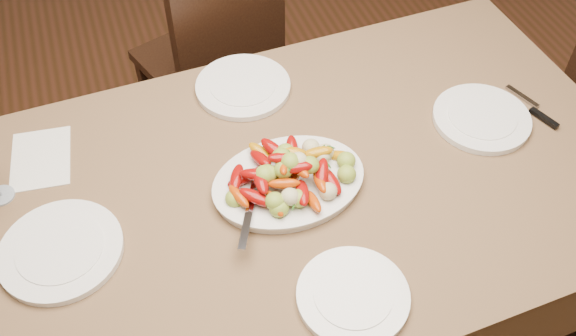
% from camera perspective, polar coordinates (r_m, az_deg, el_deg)
% --- Properties ---
extents(floor, '(6.00, 6.00, 0.00)m').
position_cam_1_polar(floor, '(2.38, -1.10, -8.38)').
color(floor, '#3B2011').
rests_on(floor, ground).
extents(dining_table, '(1.88, 1.11, 0.76)m').
position_cam_1_polar(dining_table, '(1.93, -0.00, -8.65)').
color(dining_table, brown).
rests_on(dining_table, ground).
extents(chair_far, '(0.53, 0.53, 0.95)m').
position_cam_1_polar(chair_far, '(2.43, -7.30, 9.49)').
color(chair_far, black).
rests_on(chair_far, ground).
extents(serving_platter, '(0.39, 0.29, 0.02)m').
position_cam_1_polar(serving_platter, '(1.60, 0.05, -1.41)').
color(serving_platter, white).
rests_on(serving_platter, dining_table).
extents(roasted_vegetables, '(0.32, 0.22, 0.09)m').
position_cam_1_polar(roasted_vegetables, '(1.56, 0.05, -0.07)').
color(roasted_vegetables, '#7C0706').
rests_on(roasted_vegetables, serving_platter).
extents(serving_spoon, '(0.28, 0.17, 0.03)m').
position_cam_1_polar(serving_spoon, '(1.54, -1.69, -2.21)').
color(serving_spoon, '#9EA0A8').
rests_on(serving_spoon, serving_platter).
extents(plate_left, '(0.29, 0.29, 0.02)m').
position_cam_1_polar(plate_left, '(1.58, -19.53, -6.93)').
color(plate_left, white).
rests_on(plate_left, dining_table).
extents(plate_right, '(0.27, 0.27, 0.02)m').
position_cam_1_polar(plate_right, '(1.84, 16.82, 4.24)').
color(plate_right, white).
rests_on(plate_right, dining_table).
extents(plate_far, '(0.27, 0.27, 0.02)m').
position_cam_1_polar(plate_far, '(1.87, -4.02, 7.22)').
color(plate_far, white).
rests_on(plate_far, dining_table).
extents(plate_near, '(0.25, 0.25, 0.02)m').
position_cam_1_polar(plate_near, '(1.43, 5.79, -11.27)').
color(plate_near, white).
rests_on(plate_near, dining_table).
extents(menu_card, '(0.17, 0.23, 0.00)m').
position_cam_1_polar(menu_card, '(1.79, -21.12, 0.79)').
color(menu_card, silver).
rests_on(menu_card, dining_table).
extents(table_knife, '(0.08, 0.19, 0.01)m').
position_cam_1_polar(table_knife, '(1.93, 21.01, 4.94)').
color(table_knife, '#9EA0A8').
rests_on(table_knife, dining_table).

